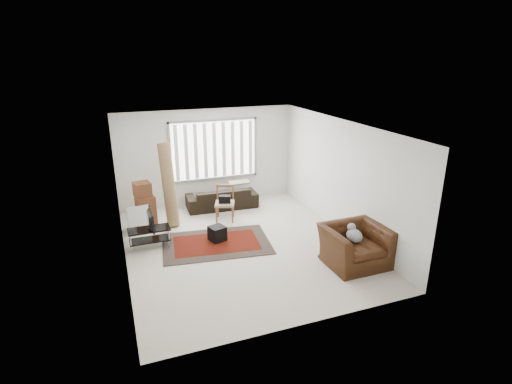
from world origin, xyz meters
TOP-DOWN VIEW (x-y plane):
  - room at (0.03, 0.51)m, footprint 6.00×6.02m
  - persian_rug at (-0.52, 0.28)m, footprint 2.59×1.90m
  - tv_stand at (-1.95, 0.63)m, footprint 0.91×0.41m
  - tv at (-1.95, 0.63)m, footprint 0.10×0.74m
  - subwoofer at (-0.45, 0.42)m, footprint 0.42×0.42m
  - moving_boxes at (-1.90, 1.83)m, footprint 0.54×0.51m
  - white_flatpack at (-2.09, 1.50)m, footprint 0.55×0.26m
  - rolled_rug at (-1.29, 1.78)m, footprint 0.43×0.69m
  - sofa at (0.24, 2.45)m, footprint 2.00×0.95m
  - side_chair at (0.07, 1.57)m, footprint 0.62×0.62m
  - armchair at (1.91, -1.59)m, footprint 1.27×1.11m

SIDE VIEW (x-z plane):
  - persian_rug at x=-0.52m, z-range 0.00..0.02m
  - subwoofer at x=-0.45m, z-range 0.02..0.36m
  - tv_stand at x=-1.95m, z-range 0.10..0.56m
  - white_flatpack at x=-2.09m, z-range 0.00..0.68m
  - sofa at x=0.24m, z-range 0.00..0.75m
  - armchair at x=1.91m, z-range 0.00..0.93m
  - side_chair at x=0.07m, z-range 0.05..0.95m
  - moving_boxes at x=-1.90m, z-range -0.04..1.12m
  - tv at x=-1.95m, z-range 0.45..0.88m
  - rolled_rug at x=-1.29m, z-range 0.00..2.09m
  - room at x=0.03m, z-range 0.40..3.11m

